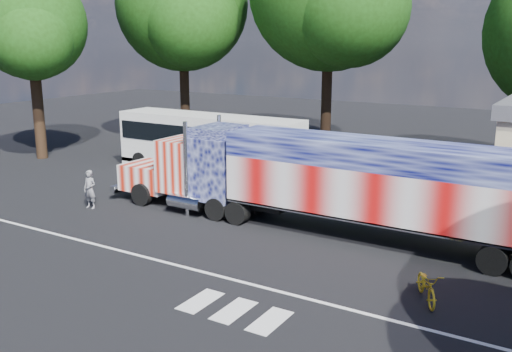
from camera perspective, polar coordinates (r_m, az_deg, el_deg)
The scene contains 8 objects.
ground at distance 22.65m, azimuth -3.97°, elevation -6.20°, with size 100.00×100.00×0.00m, color black.
lane_markings at distance 18.90m, azimuth -6.36°, elevation -10.39°, with size 30.00×2.67×0.01m.
semi_truck at distance 22.91m, azimuth 7.05°, elevation -0.38°, with size 19.75×3.12×4.21m.
coach_bus at distance 33.25m, azimuth -4.72°, elevation 3.29°, with size 11.59×2.70×3.37m.
woman at distance 27.35m, azimuth -16.28°, elevation -1.28°, with size 0.65×0.43×1.79m, color slate.
bicycle at distance 18.01m, azimuth 16.72°, elevation -10.45°, with size 0.65×1.88×0.99m, color gold.
tree_nw_a at distance 43.56m, azimuth -7.27°, elevation 16.56°, with size 10.09×9.61×14.88m.
tree_w_a at distance 39.29m, azimuth -21.56°, elevation 13.85°, with size 7.24×6.90×12.00m.
Camera 1 is at (12.39, -17.35, 7.65)m, focal length 40.00 mm.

